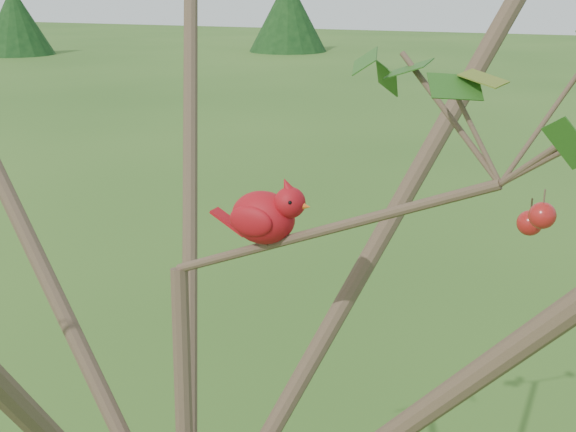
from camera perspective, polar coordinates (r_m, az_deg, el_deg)
name	(u,v)px	position (r m, az deg, el deg)	size (l,w,h in m)	color
crabapple_tree	(174,207)	(1.25, -9.01, 0.70)	(2.35, 2.05, 2.95)	#413223
cardinal	(266,215)	(1.29, -1.72, 0.06)	(0.20, 0.10, 0.14)	#AB0E10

